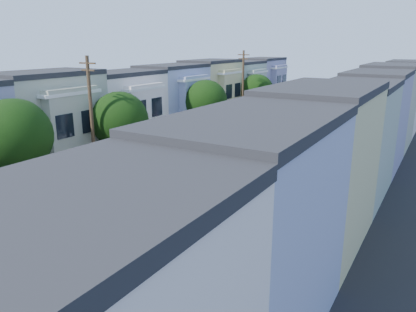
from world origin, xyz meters
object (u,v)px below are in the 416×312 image
parked_right_c (297,155)px  tree_e (256,91)px  tree_d (205,101)px  fedex_truck (155,198)px  parked_right_d (331,130)px  tree_b (13,136)px  tree_c (119,120)px  parked_right_a (85,299)px  utility_pole_far (243,90)px  parked_right_b (188,230)px  tree_far_r (350,108)px  parked_left_c (92,189)px  utility_pole_near (92,123)px  parked_left_d (175,156)px  parked_left_b (4,224)px  lead_sedan (216,184)px

parked_right_c → tree_e: bearing=125.9°
tree_d → fedex_truck: bearing=-67.6°
parked_right_d → tree_b: bearing=-111.2°
tree_e → parked_right_c: bearing=-53.2°
tree_c → parked_right_a: bearing=-52.3°
utility_pole_far → parked_right_b: utility_pole_far is taller
tree_c → fedex_truck: tree_c is taller
fedex_truck → parked_right_d: fedex_truck is taller
tree_far_r → parked_right_d: 3.58m
tree_d → parked_right_b: size_ratio=1.67×
tree_d → parked_left_c: bearing=-85.7°
fedex_truck → parked_right_c: bearing=85.4°
parked_left_c → parked_right_b: parked_left_c is taller
tree_far_r → tree_e: bearing=169.0°
tree_e → parked_right_c: tree_e is taller
tree_b → parked_right_d: bearing=72.0°
utility_pole_near → parked_right_c: 19.45m
parked_left_d → parked_right_a: size_ratio=0.74×
utility_pole_far → parked_right_b: 32.20m
parked_left_b → parked_right_c: 25.97m
tree_e → parked_right_d: size_ratio=1.39×
utility_pole_far → parked_right_d: bearing=9.7°
parked_left_d → parked_left_b: bearing=-86.1°
tree_b → parked_left_c: bearing=73.4°
tree_far_r → parked_left_b: tree_far_r is taller
parked_left_b → parked_right_c: (9.80, 24.04, -0.06)m
tree_c → parked_left_b: size_ratio=1.76×
tree_c → parked_right_b: (11.20, -6.79, -4.25)m
tree_c → parked_left_c: size_ratio=1.53×
tree_d → tree_e: 13.56m
utility_pole_far → parked_right_c: bearing=-43.8°
tree_b → parked_left_d: 16.11m
parked_left_c → parked_left_d: bearing=92.7°
tree_e → tree_b: bearing=-90.0°
tree_far_r → fedex_truck: tree_far_r is taller
parked_right_b → fedex_truck: bearing=160.1°
utility_pole_near → parked_right_a: bearing=-45.9°
lead_sedan → parked_right_c: bearing=76.8°
tree_c → tree_far_r: (13.20, 24.68, -1.19)m
tree_far_r → parked_right_c: 12.91m
tree_e → parked_left_c: tree_e is taller
parked_left_d → parked_right_c: 11.74m
tree_c → tree_far_r: tree_c is taller
parked_left_c → parked_right_d: bearing=74.5°
parked_left_c → utility_pole_near: bearing=129.8°
tree_far_r → parked_left_b: size_ratio=1.28×
parked_left_d → parked_right_d: 21.49m
parked_left_c → parked_left_b: bearing=-87.3°
tree_d → parked_right_a: (11.20, -28.19, -4.09)m
tree_c → utility_pole_near: (0.00, -2.94, 0.26)m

